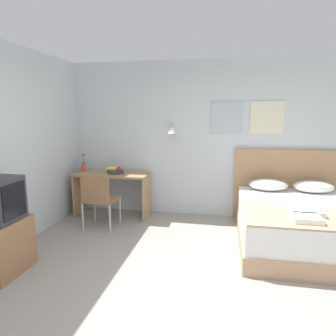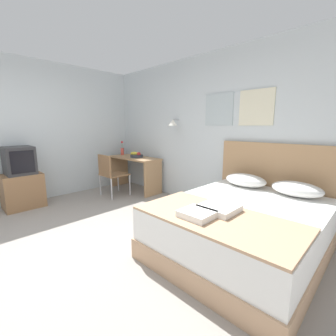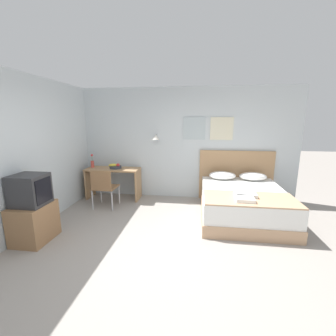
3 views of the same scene
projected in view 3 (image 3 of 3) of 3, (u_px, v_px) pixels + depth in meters
The scene contains 15 objects.
ground_plane at pixel (163, 256), 3.20m from camera, with size 24.00×24.00×0.00m, color gray.
wall_back at pixel (180, 144), 5.43m from camera, with size 5.51×0.31×2.65m.
bed at pixel (242, 203), 4.44m from camera, with size 1.59×1.95×0.57m.
headboard at pixel (236, 176), 5.35m from camera, with size 1.71×0.06×1.19m.
pillow_left at pixel (222, 175), 5.12m from camera, with size 0.59×0.37×0.18m.
pillow_right at pixel (253, 176), 5.03m from camera, with size 0.59×0.37×0.18m.
throw_blanket at pixel (250, 199), 3.83m from camera, with size 1.54×0.78×0.02m.
folded_towel_near_foot at pixel (245, 194), 3.96m from camera, with size 0.35×0.34×0.06m.
folded_towel_mid_bed at pixel (245, 199), 3.70m from camera, with size 0.30×0.28×0.06m.
desk at pixel (113, 177), 5.46m from camera, with size 1.28×0.52×0.75m.
desk_chair at pixel (104, 185), 4.83m from camera, with size 0.48×0.48×0.87m.
fruit_bowl at pixel (115, 167), 5.41m from camera, with size 0.31×0.28×0.12m.
flower_vase at pixel (92, 163), 5.51m from camera, with size 0.08×0.08×0.33m.
tv_stand at pixel (34, 223), 3.56m from camera, with size 0.49×0.61×0.61m.
television at pixel (30, 190), 3.44m from camera, with size 0.48×0.44×0.48m.
Camera 3 is at (0.46, -2.83, 1.90)m, focal length 24.00 mm.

